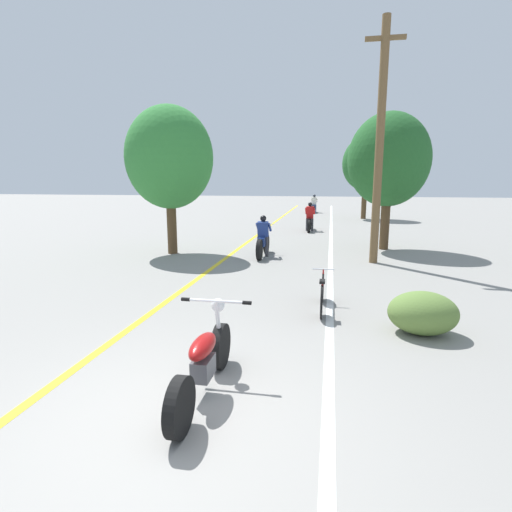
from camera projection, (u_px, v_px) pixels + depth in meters
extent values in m
plane|color=gray|center=(170.00, 421.00, 4.13)|extent=(120.00, 120.00, 0.00)
cube|color=yellow|center=(250.00, 240.00, 16.55)|extent=(0.14, 48.00, 0.01)
cube|color=white|center=(331.00, 243.00, 15.95)|extent=(0.14, 48.00, 0.01)
cylinder|color=brown|center=(380.00, 145.00, 11.49)|extent=(0.24, 0.24, 6.91)
cube|color=brown|center=(386.00, 38.00, 10.96)|extent=(1.10, 0.10, 0.12)
cylinder|color=#513A23|center=(385.00, 218.00, 14.28)|extent=(0.32, 0.32, 2.28)
ellipsoid|color=#235B28|center=(389.00, 160.00, 13.90)|extent=(2.83, 2.54, 3.25)
cylinder|color=#513A23|center=(364.00, 199.00, 25.74)|extent=(0.32, 0.32, 2.58)
ellipsoid|color=#235B28|center=(366.00, 163.00, 25.32)|extent=(2.96, 2.66, 3.40)
cylinder|color=#513A23|center=(172.00, 220.00, 13.47)|extent=(0.32, 0.32, 2.27)
ellipsoid|color=#337F38|center=(169.00, 158.00, 13.08)|extent=(2.91, 2.62, 3.35)
ellipsoid|color=#5B7A38|center=(423.00, 313.00, 6.44)|extent=(1.10, 0.88, 0.70)
cylinder|color=black|center=(221.00, 346.00, 5.28)|extent=(0.12, 0.60, 0.60)
cylinder|color=black|center=(180.00, 407.00, 3.86)|extent=(0.12, 0.60, 0.60)
ellipsoid|color=maroon|center=(203.00, 346.00, 4.51)|extent=(0.24, 0.67, 0.21)
cube|color=#4C4C51|center=(203.00, 368.00, 4.56)|extent=(0.20, 0.36, 0.24)
cylinder|color=silver|center=(218.00, 324.00, 5.13)|extent=(0.06, 0.23, 0.69)
cylinder|color=silver|center=(216.00, 301.00, 4.98)|extent=(0.79, 0.04, 0.04)
cylinder|color=black|center=(186.00, 299.00, 5.05)|extent=(0.11, 0.05, 0.05)
cylinder|color=black|center=(247.00, 303.00, 4.91)|extent=(0.11, 0.05, 0.05)
sphere|color=silver|center=(218.00, 305.00, 5.08)|extent=(0.17, 0.17, 0.17)
cylinder|color=black|center=(266.00, 243.00, 13.75)|extent=(0.12, 0.65, 0.65)
cylinder|color=black|center=(259.00, 250.00, 12.43)|extent=(0.12, 0.65, 0.65)
cube|color=navy|center=(263.00, 241.00, 13.06)|extent=(0.20, 0.87, 0.28)
cylinder|color=silver|center=(266.00, 224.00, 13.53)|extent=(0.50, 0.03, 0.03)
cylinder|color=#38383D|center=(259.00, 247.00, 13.07)|extent=(0.11, 0.11, 0.65)
cylinder|color=#38383D|center=(267.00, 247.00, 13.02)|extent=(0.11, 0.11, 0.65)
cube|color=navy|center=(263.00, 229.00, 12.97)|extent=(0.34, 0.27, 0.52)
cylinder|color=navy|center=(258.00, 227.00, 13.15)|extent=(0.08, 0.41, 0.32)
cylinder|color=navy|center=(270.00, 227.00, 13.08)|extent=(0.08, 0.41, 0.32)
sphere|color=black|center=(263.00, 218.00, 12.94)|extent=(0.20, 0.20, 0.20)
cylinder|color=black|center=(310.00, 223.00, 20.38)|extent=(0.12, 0.60, 0.60)
cylinder|color=black|center=(309.00, 226.00, 19.04)|extent=(0.12, 0.60, 0.60)
cube|color=black|center=(310.00, 221.00, 19.68)|extent=(0.20, 0.89, 0.28)
cylinder|color=silver|center=(311.00, 211.00, 20.16)|extent=(0.50, 0.03, 0.03)
cylinder|color=#38383D|center=(307.00, 225.00, 19.69)|extent=(0.11, 0.11, 0.62)
cylinder|color=#38383D|center=(312.00, 225.00, 19.64)|extent=(0.11, 0.11, 0.62)
cube|color=red|center=(310.00, 212.00, 19.58)|extent=(0.34, 0.28, 0.61)
cylinder|color=red|center=(306.00, 211.00, 19.76)|extent=(0.08, 0.48, 0.37)
cylinder|color=red|center=(314.00, 211.00, 19.69)|extent=(0.08, 0.48, 0.37)
sphere|color=black|center=(310.00, 204.00, 19.54)|extent=(0.20, 0.20, 0.20)
cylinder|color=black|center=(314.00, 208.00, 31.48)|extent=(0.12, 0.61, 0.61)
cylinder|color=black|center=(314.00, 209.00, 30.08)|extent=(0.12, 0.61, 0.61)
cube|color=navy|center=(314.00, 206.00, 30.75)|extent=(0.20, 0.93, 0.28)
cylinder|color=silver|center=(315.00, 200.00, 31.26)|extent=(0.50, 0.03, 0.03)
cylinder|color=slate|center=(312.00, 209.00, 30.75)|extent=(0.11, 0.11, 0.63)
cylinder|color=slate|center=(316.00, 209.00, 30.71)|extent=(0.11, 0.11, 0.63)
cube|color=silver|center=(314.00, 201.00, 30.65)|extent=(0.34, 0.28, 0.59)
cylinder|color=silver|center=(312.00, 200.00, 30.83)|extent=(0.08, 0.46, 0.36)
cylinder|color=silver|center=(317.00, 200.00, 30.76)|extent=(0.08, 0.46, 0.36)
sphere|color=#2D333D|center=(314.00, 196.00, 30.61)|extent=(0.22, 0.22, 0.22)
cylinder|color=black|center=(323.00, 287.00, 8.15)|extent=(0.04, 0.61, 0.61)
cylinder|color=black|center=(322.00, 302.00, 7.17)|extent=(0.04, 0.61, 0.61)
cylinder|color=#B21E1E|center=(323.00, 284.00, 7.62)|extent=(0.04, 0.82, 0.04)
cylinder|color=#B21E1E|center=(322.00, 291.00, 7.21)|extent=(0.03, 0.03, 0.36)
cube|color=black|center=(322.00, 281.00, 7.18)|extent=(0.10, 0.20, 0.05)
cylinder|color=#B21E1E|center=(323.00, 279.00, 8.07)|extent=(0.03, 0.03, 0.39)
cylinder|color=silver|center=(323.00, 269.00, 8.03)|extent=(0.44, 0.03, 0.03)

